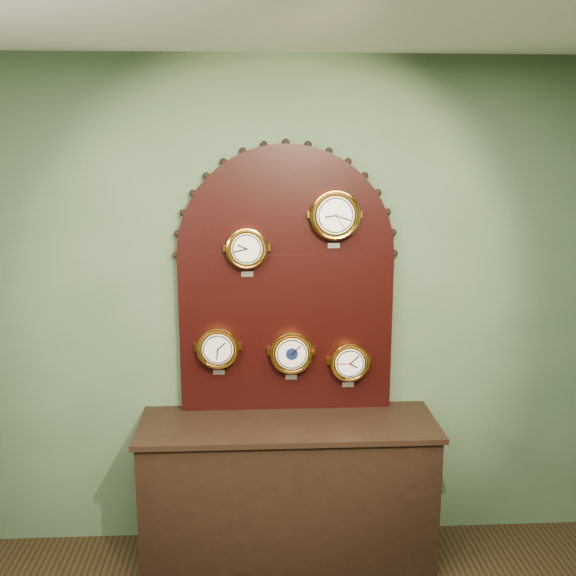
{
  "coord_description": "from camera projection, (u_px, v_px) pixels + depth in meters",
  "views": [
    {
      "loc": [
        -0.18,
        -1.2,
        2.31
      ],
      "look_at": [
        0.0,
        2.25,
        1.58
      ],
      "focal_mm": 41.61,
      "sensor_mm": 36.0,
      "label": 1
    }
  ],
  "objects": [
    {
      "name": "barometer",
      "position": [
        292.0,
        352.0,
        3.74
      ],
      "size": [
        0.24,
        0.08,
        0.29
      ],
      "color": "orange",
      "rests_on": "display_board"
    },
    {
      "name": "tide_clock",
      "position": [
        349.0,
        362.0,
        3.77
      ],
      "size": [
        0.22,
        0.08,
        0.27
      ],
      "color": "orange",
      "rests_on": "display_board"
    },
    {
      "name": "wall_back",
      "position": [
        286.0,
        310.0,
        3.81
      ],
      "size": [
        4.0,
        0.0,
        4.0
      ],
      "primitive_type": "plane",
      "rotation": [
        1.57,
        0.0,
        0.0
      ],
      "color": "#40573B",
      "rests_on": "ground"
    },
    {
      "name": "roman_clock",
      "position": [
        247.0,
        248.0,
        3.61
      ],
      "size": [
        0.23,
        0.08,
        0.28
      ],
      "color": "orange",
      "rests_on": "display_board"
    },
    {
      "name": "display_board",
      "position": [
        286.0,
        272.0,
        3.71
      ],
      "size": [
        1.26,
        0.06,
        1.53
      ],
      "color": "black",
      "rests_on": "shop_counter"
    },
    {
      "name": "shop_counter",
      "position": [
        288.0,
        493.0,
        3.75
      ],
      "size": [
        1.6,
        0.5,
        0.8
      ],
      "primitive_type": "cube",
      "color": "black",
      "rests_on": "ground_plane"
    },
    {
      "name": "arabic_clock",
      "position": [
        335.0,
        215.0,
        3.59
      ],
      "size": [
        0.27,
        0.08,
        0.32
      ],
      "color": "orange",
      "rests_on": "display_board"
    },
    {
      "name": "hygrometer",
      "position": [
        218.0,
        348.0,
        3.71
      ],
      "size": [
        0.23,
        0.08,
        0.28
      ],
      "color": "orange",
      "rests_on": "display_board"
    }
  ]
}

